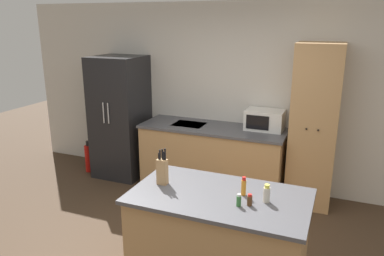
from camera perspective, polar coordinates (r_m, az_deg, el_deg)
wall_back at (r=5.35m, az=8.17°, el=4.66°), size 7.20×0.06×2.60m
refrigerator at (r=5.82m, az=-10.85°, el=1.64°), size 0.73×0.73×1.84m
back_counter at (r=5.33m, az=3.10°, el=-4.57°), size 2.02×0.72×0.93m
pantry_cabinet at (r=4.98m, az=18.09°, el=0.14°), size 0.56×0.55×2.09m
kitchen_island at (r=3.51m, az=4.06°, el=-16.64°), size 1.54×0.88×0.90m
microwave at (r=5.12m, az=11.01°, el=1.24°), size 0.50×0.36×0.27m
knife_block at (r=3.44m, az=-4.55°, el=-6.49°), size 0.09×0.07×0.35m
spice_bottle_tall_dark at (r=3.19m, az=11.30°, el=-9.83°), size 0.06×0.06×0.16m
spice_bottle_short_red at (r=3.28m, az=7.88°, el=-8.84°), size 0.04×0.04×0.17m
spice_bottle_amber_oil at (r=3.13m, az=8.78°, el=-10.81°), size 0.04×0.04×0.10m
spice_bottle_green_herb at (r=3.10m, az=7.14°, el=-10.90°), size 0.04×0.04×0.11m
fire_extinguisher at (r=6.22m, az=-15.46°, el=-4.42°), size 0.12×0.12×0.51m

